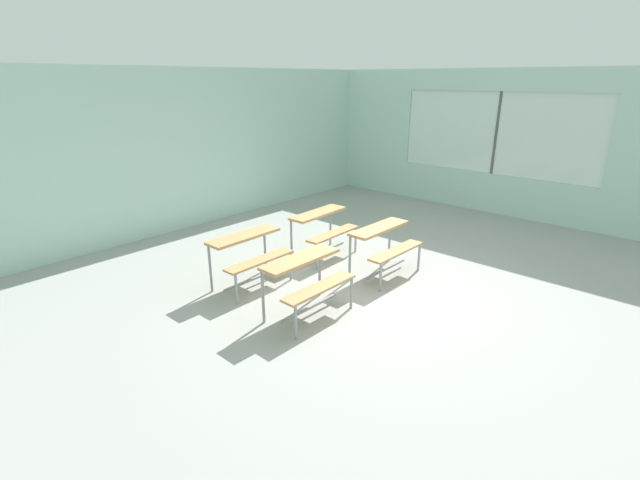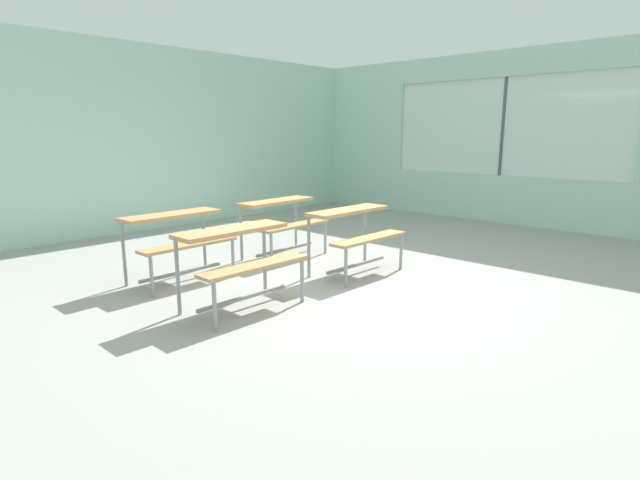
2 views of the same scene
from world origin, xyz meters
The scene contains 7 objects.
ground centered at (0.00, 0.00, -0.03)m, with size 10.00×9.00×0.05m, color #9E9E99.
wall_back centered at (0.00, 4.50, 1.50)m, with size 10.00×0.12×3.00m, color silver.
wall_right centered at (5.00, -0.13, 1.45)m, with size 0.12×9.00×3.00m.
desk_bench_r0c0 centered at (-1.07, 0.26, 0.56)m, with size 1.10×0.60×0.74m.
desk_bench_r0c1 centered at (0.57, 0.24, 0.56)m, with size 1.11×0.61×0.74m.
desk_bench_r1c0 centered at (-0.99, 1.44, 0.56)m, with size 1.11×0.60×0.74m.
desk_bench_r1c1 centered at (0.54, 1.43, 0.56)m, with size 1.12×0.63×0.74m.
Camera 1 is at (-4.68, -3.20, 2.80)m, focal length 25.22 mm.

